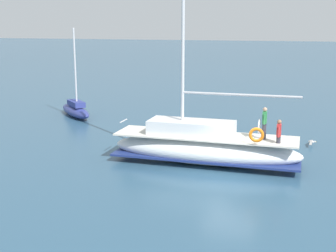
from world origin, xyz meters
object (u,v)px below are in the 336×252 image
at_px(seagull, 312,142).
at_px(mooring_buoy, 219,127).
at_px(main_sailboat, 204,146).
at_px(moored_catamaran, 76,110).

xyz_separation_m(seagull, mooring_buoy, (2.15, 6.07, -0.06)).
xyz_separation_m(main_sailboat, mooring_buoy, (7.63, 1.08, -0.72)).
relative_size(main_sailboat, seagull, 10.99).
bearing_deg(seagull, moored_catamaran, 80.61).
bearing_deg(moored_catamaran, seagull, -99.39).
height_order(moored_catamaran, seagull, moored_catamaran).
xyz_separation_m(main_sailboat, moored_catamaran, (8.39, 12.59, -0.37)).
xyz_separation_m(main_sailboat, seagull, (5.48, -4.99, -0.66)).
bearing_deg(mooring_buoy, moored_catamaran, 86.25).
relative_size(moored_catamaran, mooring_buoy, 7.34).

